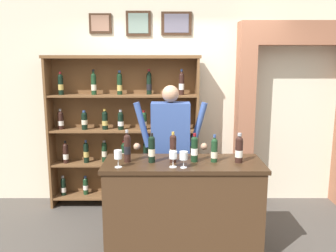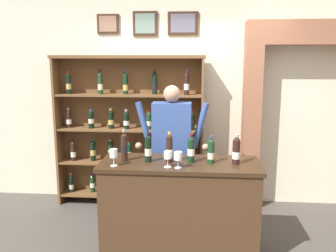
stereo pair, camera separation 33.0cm
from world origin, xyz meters
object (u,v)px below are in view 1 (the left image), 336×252
Objects in this scene: wine_shelf at (122,129)px; shopkeeper at (169,141)px; tasting_bottle_super_tuscan at (193,148)px; tasting_bottle_rosso at (213,150)px; wine_glass_spare at (182,156)px; wine_glass_center at (171,156)px; tasting_bottle_chianti at (237,149)px; tasting_bottle_grappa at (125,147)px; tasting_counter at (181,207)px; wine_glass_left at (116,155)px; tasting_bottle_bianco at (171,148)px; tasting_bottle_riserva at (150,149)px.

shopkeeper is (0.61, -0.64, -0.01)m from wine_shelf.
tasting_bottle_super_tuscan reaches higher than tasting_bottle_rosso.
shopkeeper is 0.64m from tasting_bottle_super_tuscan.
wine_glass_center is at bearing 168.15° from wine_glass_spare.
tasting_bottle_grappa is at bearing 179.31° from tasting_bottle_chianti.
tasting_counter is 10.27× the size of wine_glass_center.
tasting_bottle_super_tuscan is 1.73× the size of wine_glass_left.
wine_glass_center is at bearing -90.74° from tasting_bottle_bianco.
tasting_bottle_super_tuscan is at bearing 40.36° from wine_glass_center.
tasting_counter is 0.67m from tasting_bottle_rosso.
wine_shelf reaches higher than wine_glass_spare.
wine_glass_left is (-0.93, -0.18, -0.00)m from tasting_bottle_rosso.
tasting_bottle_super_tuscan is 0.20m from tasting_bottle_rosso.
wine_shelf is 6.19× the size of tasting_bottle_grappa.
wine_shelf is 1.42m from wine_glass_left.
tasting_bottle_riserva reaches higher than wine_glass_center.
tasting_bottle_grappa is at bearing 177.48° from tasting_bottle_riserva.
tasting_bottle_riserva is at bearing -71.22° from wine_shelf.
wine_shelf is 12.73× the size of wine_glass_spare.
tasting_bottle_bianco is (0.21, -0.00, 0.00)m from tasting_bottle_riserva.
wine_glass_left is at bearing -151.71° from tasting_bottle_riserva.
tasting_bottle_rosso is 0.94× the size of tasting_bottle_chianti.
tasting_bottle_bianco is at bearing -87.95° from shopkeeper.
tasting_bottle_bianco is at bearing -0.96° from tasting_bottle_riserva.
tasting_bottle_super_tuscan is at bearing 178.09° from tasting_bottle_rosso.
tasting_counter is at bearing 2.37° from tasting_bottle_riserva.
tasting_bottle_rosso is at bearing 1.30° from tasting_bottle_riserva.
tasting_bottle_riserva is 0.26m from wine_glass_center.
shopkeeper is 10.62× the size of wine_glass_spare.
wine_glass_center is (0.63, -1.41, 0.02)m from wine_shelf.
wine_glass_center is at bearing -88.52° from shopkeeper.
tasting_bottle_chianti is at bearing -3.96° from tasting_bottle_rosso.
tasting_bottle_chianti is at bearing -42.31° from shopkeeper.
tasting_bottle_rosso is at bearing -54.12° from shopkeeper.
wine_shelf is at bearing 133.86° from shopkeeper.
tasting_counter is at bearing -179.79° from tasting_bottle_rosso.
wine_shelf is 1.60m from wine_glass_spare.
wine_glass_left is at bearing -162.60° from tasting_bottle_bianco.
tasting_bottle_bianco reaches higher than tasting_bottle_super_tuscan.
tasting_bottle_chianti is at bearing -0.69° from tasting_bottle_grappa.
tasting_bottle_rosso is (0.41, 0.02, -0.02)m from tasting_bottle_bianco.
wine_shelf is 1.40m from tasting_bottle_bianco.
tasting_bottle_bianco is 1.86× the size of wine_glass_left.
tasting_bottle_bianco is 1.95× the size of wine_glass_spare.
tasting_bottle_riserva is 1.00× the size of tasting_bottle_chianti.
tasting_bottle_super_tuscan is (0.85, -1.22, 0.05)m from wine_shelf.
wine_shelf reaches higher than wine_glass_center.
shopkeeper is at bearing 92.05° from tasting_bottle_bianco.
tasting_bottle_bianco is (0.63, -1.25, 0.05)m from wine_shelf.
tasting_bottle_rosso is (1.04, -1.23, 0.03)m from wine_shelf.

